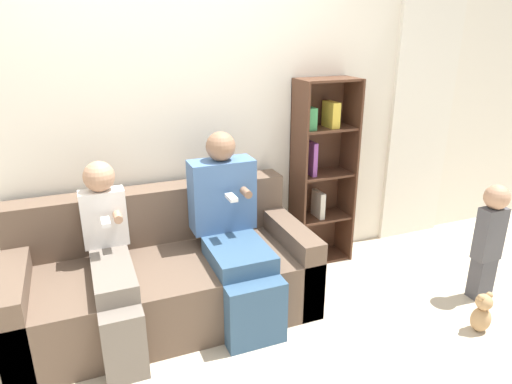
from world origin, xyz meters
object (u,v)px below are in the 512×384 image
at_px(couch, 165,276).
at_px(adult_seated, 232,227).
at_px(bookshelf, 320,169).
at_px(child_seated, 111,259).
at_px(toddler_standing, 489,237).
at_px(teddy_bear, 482,313).

bearing_deg(couch, adult_seated, -15.60).
distance_m(adult_seated, bookshelf, 1.01).
relative_size(couch, child_seated, 1.76).
height_order(toddler_standing, teddy_bear, toddler_standing).
relative_size(bookshelf, teddy_bear, 5.38).
bearing_deg(adult_seated, child_seated, -177.78).
distance_m(couch, teddy_bear, 2.05).
xyz_separation_m(adult_seated, toddler_standing, (1.68, -0.53, -0.14)).
relative_size(toddler_standing, teddy_bear, 3.10).
bearing_deg(bookshelf, teddy_bear, -69.56).
bearing_deg(couch, child_seated, -155.44).
bearing_deg(bookshelf, couch, -166.25).
bearing_deg(teddy_bear, child_seated, 159.48).
bearing_deg(child_seated, toddler_standing, -11.61).
bearing_deg(couch, teddy_bear, -27.78).
distance_m(adult_seated, teddy_bear, 1.67).
relative_size(couch, adult_seated, 1.58).
relative_size(toddler_standing, bookshelf, 0.58).
xyz_separation_m(couch, toddler_standing, (2.11, -0.65, 0.20)).
xyz_separation_m(toddler_standing, bookshelf, (-0.78, 0.98, 0.30)).
distance_m(bookshelf, teddy_bear, 1.51).
xyz_separation_m(child_seated, toddler_standing, (2.44, -0.50, -0.07)).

